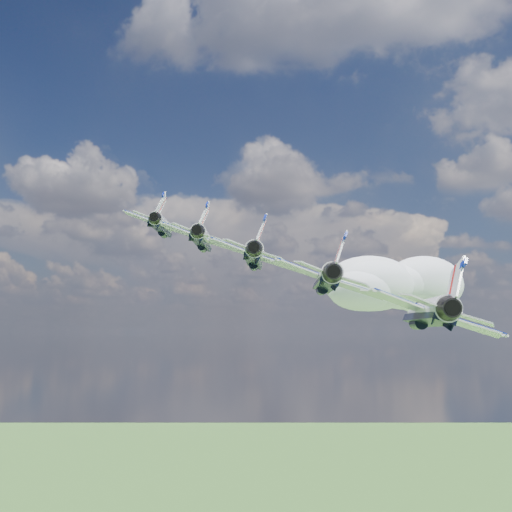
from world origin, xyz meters
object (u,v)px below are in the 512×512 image
(jet_0, at_px, (163,226))
(jet_4, at_px, (427,311))
(jet_1, at_px, (204,239))
(jet_2, at_px, (256,256))
(jet_3, at_px, (326,279))

(jet_0, bearing_deg, jet_4, -55.17)
(jet_1, relative_size, jet_2, 1.00)
(jet_1, bearing_deg, jet_2, -55.17)
(jet_1, height_order, jet_3, jet_1)
(jet_0, height_order, jet_4, jet_0)
(jet_2, distance_m, jet_4, 26.65)
(jet_3, height_order, jet_4, jet_3)
(jet_2, xyz_separation_m, jet_4, (18.93, -17.34, -7.15))
(jet_1, distance_m, jet_2, 13.33)
(jet_1, xyz_separation_m, jet_2, (9.47, -8.67, -3.58))
(jet_4, bearing_deg, jet_2, 124.83)
(jet_0, relative_size, jet_1, 1.00)
(jet_0, bearing_deg, jet_3, -55.17)
(jet_2, bearing_deg, jet_1, 124.83)
(jet_2, relative_size, jet_3, 1.00)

